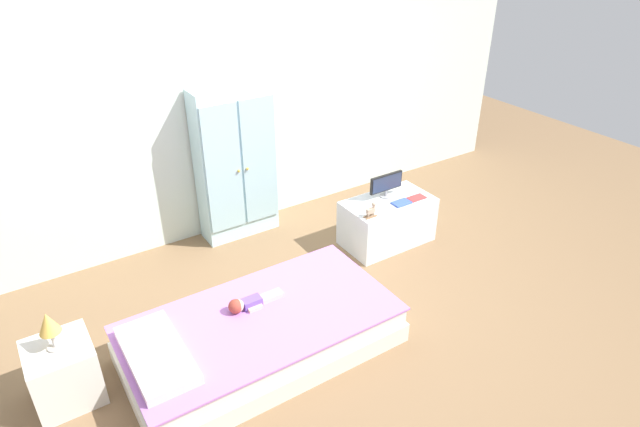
# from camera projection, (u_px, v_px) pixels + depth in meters

# --- Properties ---
(ground_plane) EXTENTS (10.00, 10.00, 0.02)m
(ground_plane) POSITION_uv_depth(u_px,v_px,m) (327.00, 314.00, 3.99)
(ground_plane) COLOR brown
(back_wall) EXTENTS (6.40, 0.05, 2.70)m
(back_wall) POSITION_uv_depth(u_px,v_px,m) (223.00, 81.00, 4.47)
(back_wall) COLOR silver
(back_wall) RESTS_ON ground_plane
(bed) EXTENTS (1.77, 0.93, 0.28)m
(bed) POSITION_uv_depth(u_px,v_px,m) (262.00, 334.00, 3.59)
(bed) COLOR silver
(bed) RESTS_ON ground_plane
(pillow) EXTENTS (0.32, 0.67, 0.06)m
(pillow) POSITION_uv_depth(u_px,v_px,m) (156.00, 355.00, 3.18)
(pillow) COLOR silver
(pillow) RESTS_ON bed
(doll) EXTENTS (0.39, 0.13, 0.10)m
(doll) POSITION_uv_depth(u_px,v_px,m) (246.00, 304.00, 3.58)
(doll) COLOR #6B4CB2
(doll) RESTS_ON bed
(nightstand) EXTENTS (0.37, 0.37, 0.40)m
(nightstand) POSITION_uv_depth(u_px,v_px,m) (64.00, 373.00, 3.21)
(nightstand) COLOR silver
(nightstand) RESTS_ON ground_plane
(table_lamp) EXTENTS (0.12, 0.12, 0.25)m
(table_lamp) POSITION_uv_depth(u_px,v_px,m) (48.00, 325.00, 3.02)
(table_lamp) COLOR #B7B2AD
(table_lamp) RESTS_ON nightstand
(wardrobe) EXTENTS (0.67, 0.30, 1.36)m
(wardrobe) POSITION_uv_depth(u_px,v_px,m) (236.00, 164.00, 4.65)
(wardrobe) COLOR silver
(wardrobe) RESTS_ON ground_plane
(tv_stand) EXTENTS (0.78, 0.44, 0.41)m
(tv_stand) POSITION_uv_depth(u_px,v_px,m) (387.00, 221.00, 4.74)
(tv_stand) COLOR silver
(tv_stand) RESTS_ON ground_plane
(tv_monitor) EXTENTS (0.33, 0.10, 0.21)m
(tv_monitor) POSITION_uv_depth(u_px,v_px,m) (386.00, 184.00, 4.64)
(tv_monitor) COLOR #99999E
(tv_monitor) RESTS_ON tv_stand
(rocking_horse_toy) EXTENTS (0.11, 0.04, 0.13)m
(rocking_horse_toy) POSITION_uv_depth(u_px,v_px,m) (371.00, 210.00, 4.37)
(rocking_horse_toy) COLOR #8E6642
(rocking_horse_toy) RESTS_ON tv_stand
(book_blue) EXTENTS (0.16, 0.10, 0.01)m
(book_blue) POSITION_uv_depth(u_px,v_px,m) (401.00, 203.00, 4.59)
(book_blue) COLOR blue
(book_blue) RESTS_ON tv_stand
(book_red) EXTENTS (0.16, 0.09, 0.01)m
(book_red) POSITION_uv_depth(u_px,v_px,m) (416.00, 198.00, 4.67)
(book_red) COLOR #CC3838
(book_red) RESTS_ON tv_stand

